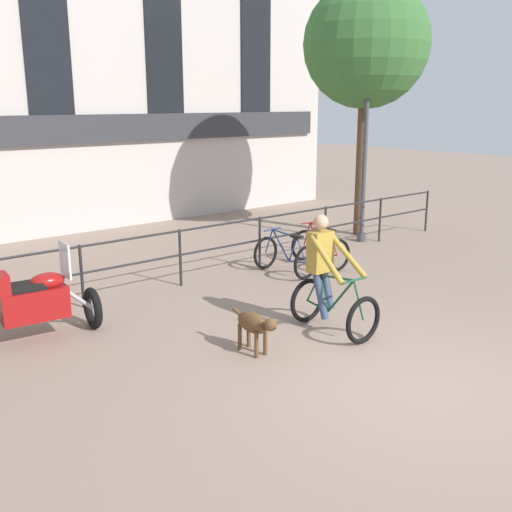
% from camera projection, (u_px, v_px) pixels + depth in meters
% --- Properties ---
extents(ground_plane, '(60.00, 60.00, 0.00)m').
position_uv_depth(ground_plane, '(421.00, 387.00, 7.06)').
color(ground_plane, gray).
extents(canal_railing, '(15.05, 0.05, 1.05)m').
position_uv_depth(canal_railing, '(180.00, 248.00, 10.76)').
color(canal_railing, '#232326').
rests_on(canal_railing, ground_plane).
extents(building_facade, '(18.00, 0.72, 8.83)m').
position_uv_depth(building_facade, '(42.00, 52.00, 14.16)').
color(building_facade, beige).
rests_on(building_facade, ground_plane).
extents(cyclist_with_bike, '(0.68, 1.17, 1.70)m').
position_uv_depth(cyclist_with_bike, '(328.00, 280.00, 8.65)').
color(cyclist_with_bike, black).
rests_on(cyclist_with_bike, ground_plane).
extents(dog, '(0.24, 0.92, 0.58)m').
position_uv_depth(dog, '(255.00, 324.00, 7.90)').
color(dog, brown).
rests_on(dog, ground_plane).
extents(parked_motorcycle, '(1.81, 0.80, 1.35)m').
position_uv_depth(parked_motorcycle, '(33.00, 302.00, 8.31)').
color(parked_motorcycle, black).
rests_on(parked_motorcycle, ground_plane).
extents(parked_bicycle_near_lamp, '(0.76, 1.17, 0.86)m').
position_uv_depth(parked_bicycle_near_lamp, '(285.00, 256.00, 11.58)').
color(parked_bicycle_near_lamp, black).
rests_on(parked_bicycle_near_lamp, ground_plane).
extents(parked_bicycle_mid_left, '(0.77, 1.17, 0.86)m').
position_uv_depth(parked_bicycle_mid_left, '(320.00, 249.00, 12.17)').
color(parked_bicycle_mid_left, black).
rests_on(parked_bicycle_mid_left, ground_plane).
extents(street_lamp, '(0.28, 0.28, 4.69)m').
position_uv_depth(street_lamp, '(366.00, 130.00, 13.75)').
color(street_lamp, '#424247').
rests_on(street_lamp, ground_plane).
extents(tree_canalside_right, '(2.97, 2.97, 6.05)m').
position_uv_depth(tree_canalside_right, '(366.00, 45.00, 14.01)').
color(tree_canalside_right, brown).
rests_on(tree_canalside_right, ground_plane).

